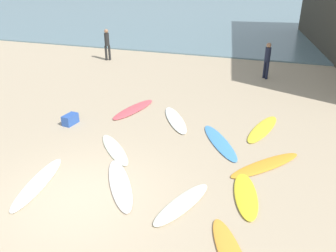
% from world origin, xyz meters
% --- Properties ---
extents(ground_plane, '(120.00, 120.00, 0.00)m').
position_xyz_m(ground_plane, '(0.00, 0.00, 0.00)').
color(ground_plane, tan).
extents(ocean_water, '(120.00, 40.00, 0.08)m').
position_xyz_m(ocean_water, '(0.00, 35.08, 0.04)').
color(ocean_water, slate).
rests_on(ocean_water, ground_plane).
extents(surfboard_0, '(1.85, 1.93, 0.06)m').
position_xyz_m(surfboard_0, '(-0.22, 2.47, 0.03)').
color(surfboard_0, silver).
rests_on(surfboard_0, ground_plane).
extents(surfboard_2, '(0.98, 2.07, 0.09)m').
position_xyz_m(surfboard_2, '(3.98, 1.32, 0.04)').
color(surfboard_2, yellow).
rests_on(surfboard_2, ground_plane).
extents(surfboard_3, '(1.19, 2.50, 0.08)m').
position_xyz_m(surfboard_3, '(-0.93, 5.65, 0.04)').
color(surfboard_3, '#E3515B').
rests_on(surfboard_3, ground_plane).
extents(surfboard_4, '(0.88, 2.57, 0.07)m').
position_xyz_m(surfboard_4, '(-1.36, 0.16, 0.04)').
color(surfboard_4, white).
rests_on(surfboard_4, ground_plane).
extents(surfboard_5, '(1.80, 2.50, 0.06)m').
position_xyz_m(surfboard_5, '(2.84, 3.95, 0.03)').
color(surfboard_5, '#4792DE').
rests_on(surfboard_5, ground_plane).
extents(surfboard_6, '(1.23, 2.12, 0.09)m').
position_xyz_m(surfboard_6, '(2.54, 0.50, 0.04)').
color(surfboard_6, silver).
rests_on(surfboard_6, ground_plane).
extents(surfboard_7, '(1.73, 2.42, 0.09)m').
position_xyz_m(surfboard_7, '(0.95, 5.19, 0.04)').
color(surfboard_7, white).
rests_on(surfboard_7, ground_plane).
extents(surfboard_8, '(1.80, 2.37, 0.08)m').
position_xyz_m(surfboard_8, '(0.75, 0.79, 0.04)').
color(surfboard_8, silver).
rests_on(surfboard_8, ground_plane).
extents(surfboard_9, '(2.11, 2.29, 0.07)m').
position_xyz_m(surfboard_9, '(4.36, 2.97, 0.03)').
color(surfboard_9, gold).
rests_on(surfboard_9, ground_plane).
extents(surfboard_10, '(1.21, 2.62, 0.07)m').
position_xyz_m(surfboard_10, '(4.10, 5.41, 0.04)').
color(surfboard_10, yellow).
rests_on(surfboard_10, ground_plane).
extents(beachgoer_near, '(0.38, 0.38, 1.83)m').
position_xyz_m(beachgoer_near, '(-5.45, 12.38, 1.03)').
color(beachgoer_near, black).
rests_on(beachgoer_near, ground_plane).
extents(beachgoer_mid, '(0.39, 0.39, 1.80)m').
position_xyz_m(beachgoer_mid, '(3.77, 11.56, 1.01)').
color(beachgoer_mid, '#191E33').
rests_on(beachgoer_mid, ground_plane).
extents(beach_cooler, '(0.41, 0.63, 0.37)m').
position_xyz_m(beach_cooler, '(-2.60, 3.74, 0.18)').
color(beach_cooler, '#2D56B2').
rests_on(beach_cooler, ground_plane).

